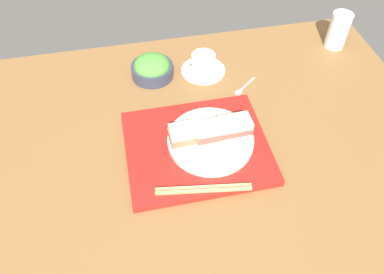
% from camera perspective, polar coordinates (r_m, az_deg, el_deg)
% --- Properties ---
extents(ground_plane, '(1.40, 1.00, 0.03)m').
position_cam_1_polar(ground_plane, '(1.01, -0.90, -2.69)').
color(ground_plane, brown).
extents(serving_tray, '(0.37, 0.31, 0.02)m').
position_cam_1_polar(serving_tray, '(1.00, 0.70, -1.47)').
color(serving_tray, maroon).
rests_on(serving_tray, ground_plane).
extents(sandwich_plate, '(0.22, 0.22, 0.02)m').
position_cam_1_polar(sandwich_plate, '(0.99, 2.77, -0.45)').
color(sandwich_plate, white).
rests_on(sandwich_plate, serving_tray).
extents(sandwich_near, '(0.08, 0.06, 0.05)m').
position_cam_1_polar(sandwich_near, '(0.95, -0.83, 0.35)').
color(sandwich_near, beige).
rests_on(sandwich_near, sandwich_plate).
extents(sandwich_middle, '(0.08, 0.06, 0.05)m').
position_cam_1_polar(sandwich_middle, '(0.96, 2.84, 0.79)').
color(sandwich_middle, beige).
rests_on(sandwich_middle, sandwich_plate).
extents(sandwich_far, '(0.08, 0.06, 0.05)m').
position_cam_1_polar(sandwich_far, '(0.97, 6.45, 1.43)').
color(sandwich_far, beige).
rests_on(sandwich_far, sandwich_plate).
extents(salad_bowl, '(0.13, 0.13, 0.07)m').
position_cam_1_polar(salad_bowl, '(1.20, -5.97, 10.22)').
color(salad_bowl, '#33384C').
rests_on(salad_bowl, ground_plane).
extents(chopsticks_pair, '(0.23, 0.05, 0.01)m').
position_cam_1_polar(chopsticks_pair, '(0.90, 1.74, -7.77)').
color(chopsticks_pair, tan).
rests_on(chopsticks_pair, serving_tray).
extents(coffee_cup, '(0.14, 0.14, 0.06)m').
position_cam_1_polar(coffee_cup, '(1.21, 1.66, 10.77)').
color(coffee_cup, white).
rests_on(coffee_cup, ground_plane).
extents(drinking_glass, '(0.07, 0.07, 0.12)m').
position_cam_1_polar(drinking_glass, '(1.39, 21.00, 14.65)').
color(drinking_glass, silver).
rests_on(drinking_glass, ground_plane).
extents(teaspoon, '(0.08, 0.07, 0.01)m').
position_cam_1_polar(teaspoon, '(1.17, 7.37, 7.13)').
color(teaspoon, silver).
rests_on(teaspoon, ground_plane).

